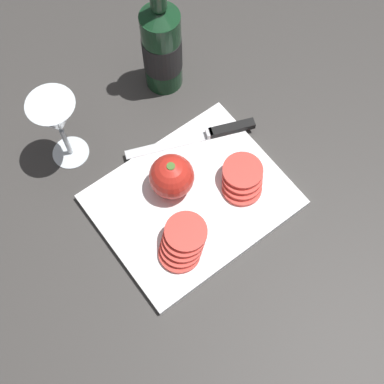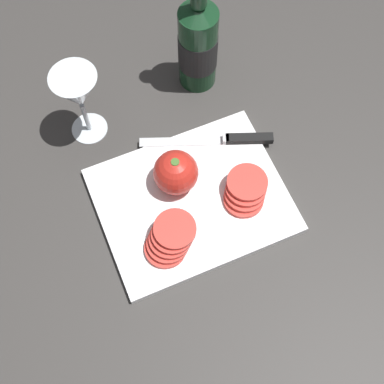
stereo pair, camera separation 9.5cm
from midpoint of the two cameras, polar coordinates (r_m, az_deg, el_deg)
The scene contains 8 objects.
ground_plane at distance 1.01m, azimuth -1.99°, elevation 1.03°, with size 3.00×3.00×0.00m, color #383533.
cutting_board at distance 0.99m, azimuth -2.75°, elevation -1.20°, with size 0.34×0.27×0.02m.
wine_bottle at distance 1.05m, azimuth -5.92°, elevation 14.99°, with size 0.08×0.08×0.31m.
wine_glass at distance 0.98m, azimuth -16.99°, elevation 7.10°, with size 0.09×0.09×0.17m.
whole_tomato at distance 0.96m, azimuth -5.03°, elevation 1.34°, with size 0.08×0.08×0.08m.
knife at distance 1.04m, azimuth 0.09°, elevation 6.14°, with size 0.25×0.11×0.01m.
tomato_slice_stack_near at distance 0.98m, azimuth 2.63°, elevation 1.06°, with size 0.09×0.09×0.04m.
tomato_slice_stack_far at distance 0.93m, azimuth -3.94°, elevation -5.73°, with size 0.10×0.09×0.05m.
Camera 1 is at (0.27, 0.34, 0.92)m, focal length 50.00 mm.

